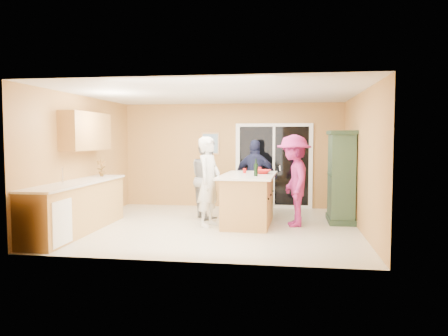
# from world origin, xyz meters

# --- Properties ---
(floor) EXTENTS (5.50, 5.50, 0.00)m
(floor) POSITION_xyz_m (0.00, 0.00, 0.00)
(floor) COLOR silver
(floor) RESTS_ON ground
(ceiling) EXTENTS (5.50, 5.00, 0.10)m
(ceiling) POSITION_xyz_m (0.00, 0.00, 2.60)
(ceiling) COLOR silver
(ceiling) RESTS_ON wall_back
(wall_back) EXTENTS (5.50, 0.10, 2.60)m
(wall_back) POSITION_xyz_m (0.00, 2.50, 1.30)
(wall_back) COLOR #EBA660
(wall_back) RESTS_ON ground
(wall_front) EXTENTS (5.50, 0.10, 2.60)m
(wall_front) POSITION_xyz_m (0.00, -2.50, 1.30)
(wall_front) COLOR #EBA660
(wall_front) RESTS_ON ground
(wall_left) EXTENTS (0.10, 5.00, 2.60)m
(wall_left) POSITION_xyz_m (-2.75, 0.00, 1.30)
(wall_left) COLOR #EBA660
(wall_left) RESTS_ON ground
(wall_right) EXTENTS (0.10, 5.00, 2.60)m
(wall_right) POSITION_xyz_m (2.75, 0.00, 1.30)
(wall_right) COLOR #EBA660
(wall_right) RESTS_ON ground
(left_cabinet_run) EXTENTS (0.65, 3.05, 1.24)m
(left_cabinet_run) POSITION_xyz_m (-2.45, -1.05, 0.46)
(left_cabinet_run) COLOR tan
(left_cabinet_run) RESTS_ON floor
(upper_cabinets) EXTENTS (0.35, 1.60, 0.75)m
(upper_cabinets) POSITION_xyz_m (-2.58, -0.20, 1.88)
(upper_cabinets) COLOR tan
(upper_cabinets) RESTS_ON wall_left
(sliding_door) EXTENTS (1.90, 0.07, 2.10)m
(sliding_door) POSITION_xyz_m (1.05, 2.46, 1.05)
(sliding_door) COLOR white
(sliding_door) RESTS_ON floor
(framed_picture) EXTENTS (0.46, 0.04, 0.56)m
(framed_picture) POSITION_xyz_m (-0.55, 2.48, 1.60)
(framed_picture) COLOR tan
(framed_picture) RESTS_ON wall_back
(kitchen_island) EXTENTS (1.11, 1.96, 1.01)m
(kitchen_island) POSITION_xyz_m (0.62, 0.34, 0.47)
(kitchen_island) COLOR tan
(kitchen_island) RESTS_ON floor
(green_hutch) EXTENTS (0.54, 1.03, 1.89)m
(green_hutch) POSITION_xyz_m (2.49, 0.83, 0.92)
(green_hutch) COLOR #223826
(green_hutch) RESTS_ON floor
(woman_white) EXTENTS (0.58, 0.73, 1.77)m
(woman_white) POSITION_xyz_m (-0.14, 0.02, 0.89)
(woman_white) COLOR silver
(woman_white) RESTS_ON floor
(woman_grey) EXTENTS (0.97, 1.05, 1.73)m
(woman_grey) POSITION_xyz_m (-0.34, 0.89, 0.86)
(woman_grey) COLOR gray
(woman_grey) RESTS_ON floor
(woman_navy) EXTENTS (1.04, 0.53, 1.70)m
(woman_navy) POSITION_xyz_m (0.67, 1.46, 0.85)
(woman_navy) COLOR #1C1D3D
(woman_navy) RESTS_ON floor
(woman_magenta) EXTENTS (0.82, 1.25, 1.81)m
(woman_magenta) POSITION_xyz_m (1.52, 0.27, 0.90)
(woman_magenta) COLOR #9C226A
(woman_magenta) RESTS_ON floor
(serving_bowl) EXTENTS (0.37, 0.37, 0.08)m
(serving_bowl) POSITION_xyz_m (0.89, 0.52, 1.05)
(serving_bowl) COLOR #B21413
(serving_bowl) RESTS_ON kitchen_island
(tulip_vase) EXTENTS (0.23, 0.19, 0.37)m
(tulip_vase) POSITION_xyz_m (-2.45, 0.19, 1.12)
(tulip_vase) COLOR #A62110
(tulip_vase) RESTS_ON left_cabinet_run
(tumbler_near) EXTENTS (0.09, 0.09, 0.11)m
(tumbler_near) POSITION_xyz_m (0.80, 0.97, 1.06)
(tumbler_near) COLOR #B21413
(tumbler_near) RESTS_ON kitchen_island
(tumbler_far) EXTENTS (0.08, 0.08, 0.10)m
(tumbler_far) POSITION_xyz_m (0.51, 0.62, 1.06)
(tumbler_far) COLOR #B21413
(tumbler_far) RESTS_ON kitchen_island
(wine_bottle) EXTENTS (0.08, 0.08, 0.33)m
(wine_bottle) POSITION_xyz_m (0.79, -0.06, 1.14)
(wine_bottle) COLOR black
(wine_bottle) RESTS_ON kitchen_island
(white_plate) EXTENTS (0.28, 0.28, 0.02)m
(white_plate) POSITION_xyz_m (0.77, 0.98, 1.02)
(white_plate) COLOR white
(white_plate) RESTS_ON kitchen_island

